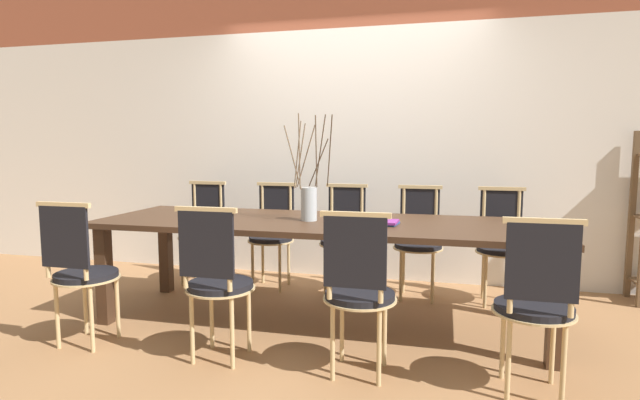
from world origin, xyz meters
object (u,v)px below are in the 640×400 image
Objects in this scene: book_stack at (381,222)px; dining_table at (320,231)px; chair_near_center at (358,287)px; chair_far_center at (344,234)px; vase_centerpiece at (309,200)px.

dining_table is at bearing 172.56° from book_stack.
book_stack is (0.03, 0.74, 0.25)m from chair_near_center.
chair_far_center reaches higher than book_stack.
book_stack is (0.45, -0.06, 0.09)m from dining_table.
vase_centerpiece is (-0.50, 0.79, 0.39)m from chair_near_center.
chair_near_center is at bearing -92.19° from book_stack.
vase_centerpiece reaches higher than chair_far_center.
book_stack is at bearing -7.44° from dining_table.
chair_near_center is 1.23× the size of vase_centerpiece.
dining_table is at bearing 9.00° from vase_centerpiece.
book_stack is at bearing 87.81° from chair_near_center.
book_stack is at bearing 116.61° from chair_far_center.
dining_table is 0.92m from chair_near_center.
vase_centerpiece is at bearing 175.02° from book_stack.
chair_far_center is 1.23× the size of vase_centerpiece.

